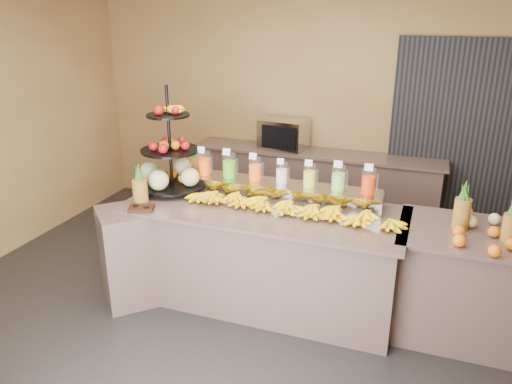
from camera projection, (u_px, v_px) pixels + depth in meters
The scene contains 20 objects.
ground at pixel (251, 316), 4.47m from camera, with size 6.00×6.00×0.00m, color black.
room_envelope at pixel (301, 93), 4.44m from camera, with size 6.04×5.02×2.82m.
buffet_counter at pixel (249, 255), 4.57m from camera, with size 2.75×1.25×0.93m.
right_counter at pixel (461, 283), 4.11m from camera, with size 1.08×0.88×0.93m.
back_ledge at pixel (314, 187), 6.28m from camera, with size 3.10×0.55×0.93m.
pitcher_tray at pixel (281, 191), 4.60m from camera, with size 1.85×0.30×0.15m, color gray.
juice_pitcher_orange_a at pixel (204, 164), 4.79m from camera, with size 0.12×0.13×0.30m.
juice_pitcher_green at pixel (229, 167), 4.70m from camera, with size 0.13×0.13×0.31m.
juice_pitcher_orange_b at pixel (255, 170), 4.62m from camera, with size 0.12×0.12×0.29m.
juice_pitcher_milk at pixel (282, 174), 4.54m from camera, with size 0.11×0.11×0.26m.
juice_pitcher_lemon at pixel (310, 177), 4.46m from camera, with size 0.11×0.12×0.28m.
juice_pitcher_lime at pixel (338, 179), 4.37m from camera, with size 0.12×0.13×0.30m.
juice_pitcher_orange_c at pixel (368, 183), 4.29m from camera, with size 0.12×0.13×0.30m.
banana_heap at pixel (287, 204), 4.30m from camera, with size 1.93×0.17×0.16m.
fruit_stand at pixel (176, 165), 4.77m from camera, with size 0.84×0.84×1.01m.
condiment_caddy at pixel (141, 208), 4.36m from camera, with size 0.21×0.16×0.03m, color black.
pineapple_left_a at pixel (140, 189), 4.45m from camera, with size 0.13×0.13×0.39m.
pineapple_left_b at pixel (195, 166), 5.06m from camera, with size 0.14×0.14×0.42m.
right_fruit_pile at pixel (483, 230), 3.79m from camera, with size 0.48×0.46×0.25m.
oven_warmer at pixel (284, 134), 6.19m from camera, with size 0.56×0.39×0.37m, color gray.
Camera 1 is at (1.34, -3.55, 2.60)m, focal length 35.00 mm.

